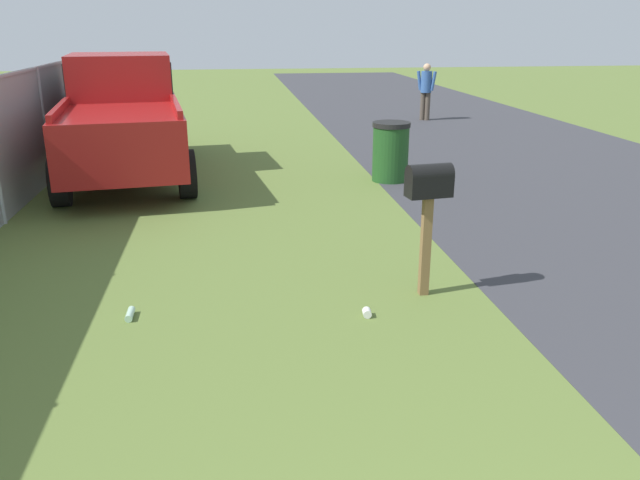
# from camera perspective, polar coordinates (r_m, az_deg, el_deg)

# --- Properties ---
(mailbox) EXTENTS (0.26, 0.46, 1.34)m
(mailbox) POSITION_cam_1_polar(r_m,az_deg,el_deg) (6.19, 9.73, 4.22)
(mailbox) COLOR brown
(mailbox) RESTS_ON ground
(pickup_truck) EXTENTS (5.50, 2.62, 2.09)m
(pickup_truck) POSITION_cam_1_polar(r_m,az_deg,el_deg) (11.91, -17.27, 10.83)
(pickup_truck) COLOR maroon
(pickup_truck) RESTS_ON ground
(trash_bin) EXTENTS (0.65, 0.65, 1.01)m
(trash_bin) POSITION_cam_1_polar(r_m,az_deg,el_deg) (11.09, 6.36, 7.90)
(trash_bin) COLOR #1E4C1E
(trash_bin) RESTS_ON ground
(pedestrian) EXTENTS (0.30, 0.50, 1.56)m
(pedestrian) POSITION_cam_1_polar(r_m,az_deg,el_deg) (18.51, 9.50, 13.32)
(pedestrian) COLOR #4C4238
(pedestrian) RESTS_ON ground
(litter_cup_near_hydrant) EXTENTS (0.11, 0.09, 0.08)m
(litter_cup_near_hydrant) POSITION_cam_1_polar(r_m,az_deg,el_deg) (5.97, 4.24, -6.53)
(litter_cup_near_hydrant) COLOR white
(litter_cup_near_hydrant) RESTS_ON ground
(litter_bottle_midfield_b) EXTENTS (0.22, 0.07, 0.07)m
(litter_bottle_midfield_b) POSITION_cam_1_polar(r_m,az_deg,el_deg) (6.19, -16.70, -6.40)
(litter_bottle_midfield_b) COLOR #B2D8BF
(litter_bottle_midfield_b) RESTS_ON ground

